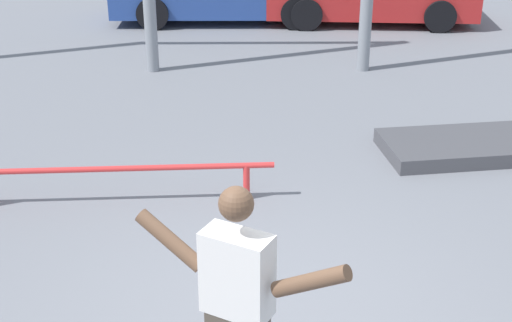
% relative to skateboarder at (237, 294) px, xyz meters
% --- Properties ---
extents(ground_plane, '(36.00, 36.00, 0.00)m').
position_rel_skateboarder_xyz_m(ground_plane, '(0.24, 0.94, -0.89)').
color(ground_plane, slate).
extents(skateboarder, '(1.32, 0.79, 1.63)m').
position_rel_skateboarder_xyz_m(skateboarder, '(0.00, 0.00, 0.00)').
color(skateboarder, brown).
rests_on(skateboarder, ground_plane).
extents(manual_pad, '(2.35, 1.31, 0.18)m').
position_rel_skateboarder_xyz_m(manual_pad, '(2.81, 4.18, -0.80)').
color(manual_pad, '#47474C').
rests_on(manual_pad, ground_plane).
extents(grind_rail, '(3.19, 0.22, 0.41)m').
position_rel_skateboarder_xyz_m(grind_rail, '(-1.26, 2.94, -0.56)').
color(grind_rail, red).
rests_on(grind_rail, ground_plane).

